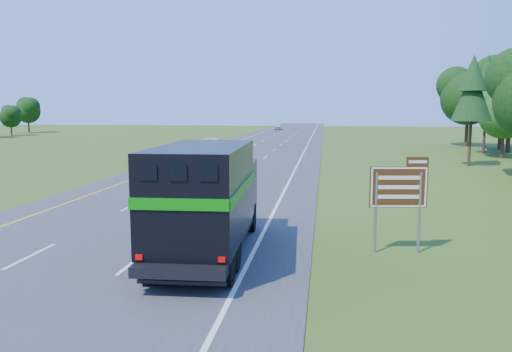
{
  "coord_description": "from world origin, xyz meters",
  "views": [
    {
      "loc": [
        7.86,
        -4.0,
        4.9
      ],
      "look_at": [
        4.28,
        22.01,
        1.4
      ],
      "focal_mm": 35.0,
      "sensor_mm": 36.0,
      "label": 1
    }
  ],
  "objects_px": {
    "horse_truck": "(207,196)",
    "far_car": "(278,127)",
    "white_suv": "(210,147)",
    "exit_sign": "(399,191)"
  },
  "relations": [
    {
      "from": "horse_truck",
      "to": "far_car",
      "type": "height_order",
      "value": "horse_truck"
    },
    {
      "from": "horse_truck",
      "to": "exit_sign",
      "type": "relative_size",
      "value": 2.57
    },
    {
      "from": "horse_truck",
      "to": "exit_sign",
      "type": "height_order",
      "value": "horse_truck"
    },
    {
      "from": "white_suv",
      "to": "horse_truck",
      "type": "bearing_deg",
      "value": -75.27
    },
    {
      "from": "horse_truck",
      "to": "far_car",
      "type": "xyz_separation_m",
      "value": [
        -7.42,
        105.25,
        -1.21
      ]
    },
    {
      "from": "white_suv",
      "to": "exit_sign",
      "type": "bearing_deg",
      "value": -65.03
    },
    {
      "from": "far_car",
      "to": "exit_sign",
      "type": "height_order",
      "value": "exit_sign"
    },
    {
      "from": "horse_truck",
      "to": "white_suv",
      "type": "xyz_separation_m",
      "value": [
        -8.04,
        35.07,
        -1.05
      ]
    },
    {
      "from": "white_suv",
      "to": "exit_sign",
      "type": "height_order",
      "value": "exit_sign"
    },
    {
      "from": "white_suv",
      "to": "far_car",
      "type": "distance_m",
      "value": 70.18
    }
  ]
}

